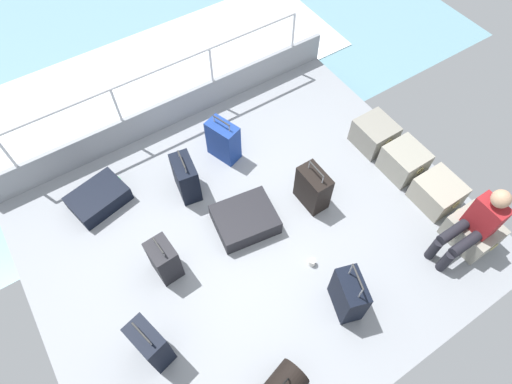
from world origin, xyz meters
name	(u,v)px	position (x,y,z in m)	size (l,w,h in m)	color
ground_plane	(255,234)	(0.00, 0.00, -0.03)	(4.40, 5.20, 0.06)	gray
gunwale_port	(172,111)	(-2.17, 0.00, 0.23)	(0.06, 5.20, 0.45)	gray
railing_port	(165,81)	(-2.17, 0.00, 0.78)	(0.04, 4.20, 1.02)	silver
sea_wake	(138,82)	(-3.60, 0.00, -0.34)	(12.00, 12.00, 0.01)	#6B99A8
cargo_crate_0	(374,134)	(-0.30, 2.15, 0.19)	(0.53, 0.47, 0.38)	gray
cargo_crate_1	(404,161)	(0.27, 2.16, 0.20)	(0.53, 0.46, 0.40)	gray
cargo_crate_2	(438,192)	(0.85, 2.18, 0.18)	(0.55, 0.49, 0.35)	#9E9989
cargo_crate_3	(472,232)	(1.47, 2.11, 0.18)	(0.58, 0.47, 0.35)	gray
passenger_seated	(475,224)	(1.47, 1.94, 0.54)	(0.34, 0.66, 1.05)	maroon
suitcase_0	(186,178)	(-1.00, -0.39, 0.29)	(0.47, 0.31, 0.68)	black
suitcase_1	(150,344)	(0.61, -1.63, 0.32)	(0.44, 0.32, 0.74)	black
suitcase_2	(313,188)	(-0.01, 0.85, 0.28)	(0.43, 0.26, 0.69)	black
suitcase_3	(164,260)	(-0.15, -1.11, 0.27)	(0.36, 0.28, 0.64)	black
suitcase_4	(223,141)	(-1.25, 0.31, 0.29)	(0.48, 0.36, 0.69)	navy
suitcase_5	(349,295)	(1.29, 0.34, 0.29)	(0.48, 0.36, 0.80)	black
suitcase_6	(99,198)	(-1.44, -1.42, 0.11)	(0.63, 0.78, 0.22)	black
suitcase_7	(245,219)	(-0.17, -0.04, 0.12)	(0.70, 0.81, 0.24)	black
paper_cup	(312,262)	(0.71, 0.33, 0.05)	(0.08, 0.08, 0.10)	white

